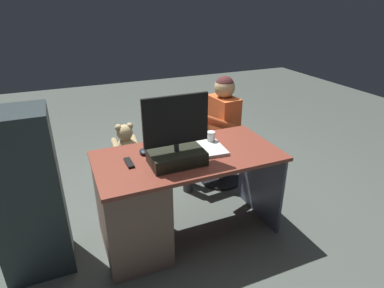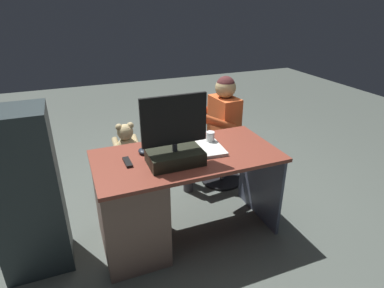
{
  "view_description": "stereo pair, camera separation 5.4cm",
  "coord_description": "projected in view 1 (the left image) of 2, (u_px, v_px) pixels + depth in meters",
  "views": [
    {
      "loc": [
        0.81,
        2.3,
        1.8
      ],
      "look_at": [
        -0.2,
        -0.08,
        0.61
      ],
      "focal_mm": 30.07,
      "sensor_mm": 36.0,
      "label": 1
    },
    {
      "loc": [
        0.76,
        2.32,
        1.8
      ],
      "look_at": [
        -0.2,
        -0.08,
        0.61
      ],
      "focal_mm": 30.07,
      "sensor_mm": 36.0,
      "label": 2
    }
  ],
  "objects": [
    {
      "name": "office_chair_teddy",
      "position": [
        128.0,
        173.0,
        3.1
      ],
      "size": [
        0.45,
        0.45,
        0.42
      ],
      "color": "black",
      "rests_on": "ground_plane"
    },
    {
      "name": "tv_remote",
      "position": [
        129.0,
        163.0,
        2.27
      ],
      "size": [
        0.05,
        0.15,
        0.02
      ],
      "primitive_type": "cube",
      "rotation": [
        0.0,
        0.0,
        0.03
      ],
      "color": "black",
      "rests_on": "desk"
    },
    {
      "name": "keyboard",
      "position": [
        179.0,
        146.0,
        2.53
      ],
      "size": [
        0.42,
        0.14,
        0.02
      ],
      "primitive_type": "cube",
      "color": "black",
      "rests_on": "desk"
    },
    {
      "name": "equipment_rack",
      "position": [
        27.0,
        197.0,
        2.13
      ],
      "size": [
        0.44,
        0.36,
        1.19
      ],
      "primitive_type": "cube",
      "color": "#293234",
      "rests_on": "ground_plane"
    },
    {
      "name": "computer_mouse",
      "position": [
        143.0,
        152.0,
        2.41
      ],
      "size": [
        0.06,
        0.1,
        0.04
      ],
      "primitive_type": "ellipsoid",
      "color": "#1E232D",
      "rests_on": "desk"
    },
    {
      "name": "person",
      "position": [
        215.0,
        124.0,
        3.16
      ],
      "size": [
        0.57,
        0.51,
        1.13
      ],
      "color": "#DC5D2C",
      "rests_on": "ground_plane"
    },
    {
      "name": "ground_plane",
      "position": [
        176.0,
        210.0,
        2.97
      ],
      "size": [
        10.0,
        10.0,
        0.0
      ],
      "primitive_type": "plane",
      "color": "#4C544D"
    },
    {
      "name": "visitor_chair",
      "position": [
        221.0,
        159.0,
        3.36
      ],
      "size": [
        0.43,
        0.43,
        0.42
      ],
      "color": "black",
      "rests_on": "ground_plane"
    },
    {
      "name": "monitor",
      "position": [
        176.0,
        146.0,
        2.23
      ],
      "size": [
        0.46,
        0.25,
        0.5
      ],
      "color": "black",
      "rests_on": "desk"
    },
    {
      "name": "notebook_binder",
      "position": [
        209.0,
        148.0,
        2.48
      ],
      "size": [
        0.24,
        0.32,
        0.02
      ],
      "primitive_type": "cube",
      "rotation": [
        0.0,
        0.0,
        -0.07
      ],
      "color": "silver",
      "rests_on": "desk"
    },
    {
      "name": "cup",
      "position": [
        211.0,
        138.0,
        2.57
      ],
      "size": [
        0.07,
        0.07,
        0.1
      ],
      "primitive_type": "cylinder",
      "color": "white",
      "rests_on": "desk"
    },
    {
      "name": "teddy_bear",
      "position": [
        125.0,
        142.0,
        2.97
      ],
      "size": [
        0.24,
        0.24,
        0.34
      ],
      "color": "tan",
      "rests_on": "office_chair_teddy"
    },
    {
      "name": "desk",
      "position": [
        145.0,
        202.0,
        2.42
      ],
      "size": [
        1.39,
        0.7,
        0.72
      ],
      "color": "brown",
      "rests_on": "ground_plane"
    }
  ]
}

